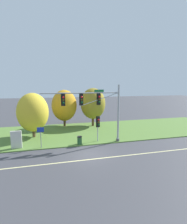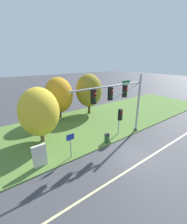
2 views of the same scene
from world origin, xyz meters
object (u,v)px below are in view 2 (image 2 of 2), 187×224
(tree_left_of_mast, at_px, (59,95))
(trash_bin, at_px, (107,138))
(pedestrian_signal_near_kerb, at_px, (120,116))
(tree_behind_signpost, at_px, (89,91))
(route_sign_post, at_px, (70,142))
(info_kiosk, at_px, (40,156))
(tree_nearest_road, at_px, (39,112))
(traffic_signal_mast, at_px, (122,98))

(tree_left_of_mast, height_order, trash_bin, tree_left_of_mast)
(pedestrian_signal_near_kerb, bearing_deg, tree_left_of_mast, 109.18)
(pedestrian_signal_near_kerb, bearing_deg, tree_behind_signpost, 79.92)
(route_sign_post, distance_m, info_kiosk, 2.67)
(tree_nearest_road, bearing_deg, traffic_signal_mast, -31.39)
(tree_nearest_road, xyz_separation_m, info_kiosk, (-1.51, -3.84, -2.32))
(pedestrian_signal_near_kerb, bearing_deg, traffic_signal_mast, -134.29)
(traffic_signal_mast, xyz_separation_m, tree_left_of_mast, (-2.66, 9.57, -1.13))
(tree_left_of_mast, height_order, tree_behind_signpost, tree_behind_signpost)
(trash_bin, bearing_deg, route_sign_post, -179.82)
(traffic_signal_mast, height_order, tree_behind_signpost, traffic_signal_mast)
(pedestrian_signal_near_kerb, height_order, tree_left_of_mast, tree_left_of_mast)
(tree_behind_signpost, distance_m, trash_bin, 9.84)
(pedestrian_signal_near_kerb, distance_m, tree_left_of_mast, 9.67)
(pedestrian_signal_near_kerb, distance_m, info_kiosk, 9.23)
(route_sign_post, xyz_separation_m, tree_nearest_road, (-1.05, 4.33, 1.73))
(route_sign_post, distance_m, tree_behind_signpost, 11.89)
(pedestrian_signal_near_kerb, xyz_separation_m, tree_behind_signpost, (1.43, 8.05, 1.48))
(pedestrian_signal_near_kerb, height_order, tree_nearest_road, tree_nearest_road)
(traffic_signal_mast, distance_m, trash_bin, 4.47)
(route_sign_post, bearing_deg, tree_nearest_road, 103.61)
(tree_nearest_road, bearing_deg, tree_behind_signpost, 24.78)
(traffic_signal_mast, bearing_deg, route_sign_post, 179.69)
(traffic_signal_mast, distance_m, pedestrian_signal_near_kerb, 2.42)
(route_sign_post, distance_m, tree_nearest_road, 4.78)
(tree_nearest_road, relative_size, tree_behind_signpost, 0.92)
(tree_nearest_road, distance_m, trash_bin, 7.38)
(tree_left_of_mast, distance_m, tree_behind_signpost, 4.70)
(tree_left_of_mast, distance_m, trash_bin, 10.00)
(route_sign_post, relative_size, tree_behind_signpost, 0.37)
(tree_behind_signpost, relative_size, info_kiosk, 3.29)
(traffic_signal_mast, bearing_deg, tree_behind_signpost, 77.35)
(tree_left_of_mast, bearing_deg, trash_bin, -85.12)
(route_sign_post, bearing_deg, pedestrian_signal_near_kerb, 4.07)
(traffic_signal_mast, relative_size, route_sign_post, 3.89)
(traffic_signal_mast, relative_size, trash_bin, 9.73)
(route_sign_post, height_order, info_kiosk, route_sign_post)
(traffic_signal_mast, relative_size, tree_left_of_mast, 1.52)
(traffic_signal_mast, bearing_deg, tree_nearest_road, 148.61)
(pedestrian_signal_near_kerb, xyz_separation_m, trash_bin, (-2.34, -0.45, -1.75))
(pedestrian_signal_near_kerb, bearing_deg, tree_nearest_road, 153.19)
(tree_behind_signpost, xyz_separation_m, trash_bin, (-3.77, -8.50, -3.23))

